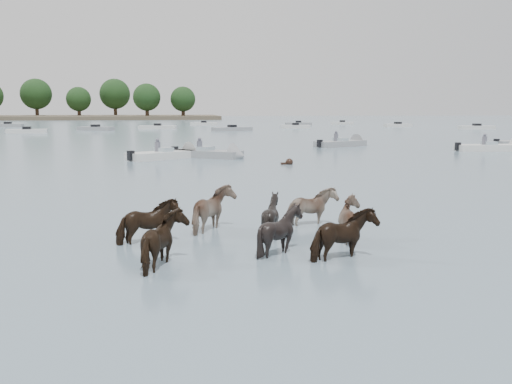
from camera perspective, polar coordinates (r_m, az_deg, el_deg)
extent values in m
plane|color=slate|center=(12.66, 8.25, -6.22)|extent=(400.00, 400.00, 0.00)
imported|color=black|center=(13.54, -11.21, -3.42)|extent=(1.66, 1.28, 1.28)
imported|color=gray|center=(14.64, -4.29, -2.14)|extent=(1.32, 1.50, 1.39)
imported|color=black|center=(13.97, 1.58, -2.87)|extent=(1.51, 1.45, 1.28)
imported|color=gray|center=(15.35, 5.73, -1.88)|extent=(1.64, 1.15, 1.26)
imported|color=black|center=(11.47, -9.30, -5.42)|extent=(1.27, 1.44, 1.34)
imported|color=black|center=(12.34, 2.56, -4.39)|extent=(1.26, 1.13, 1.30)
imported|color=black|center=(12.00, 9.07, -4.84)|extent=(1.71, 1.29, 1.31)
imported|color=#7D6655|center=(13.78, 10.26, -3.18)|extent=(1.42, 1.54, 1.28)
sphere|color=black|center=(31.79, 3.49, 3.11)|extent=(0.44, 0.44, 0.44)
cube|color=black|center=(31.75, 3.04, 2.93)|extent=(0.50, 0.22, 0.18)
cube|color=silver|center=(35.69, -9.55, 3.76)|extent=(4.91, 4.12, 0.55)
cone|color=silver|center=(37.13, -6.45, 4.01)|extent=(1.66, 1.83, 1.60)
cube|color=#99ADB7|center=(35.66, -9.56, 4.32)|extent=(1.30, 1.38, 0.35)
cube|color=black|center=(34.36, -12.91, 3.72)|extent=(0.49, 0.49, 0.60)
cylinder|color=#595966|center=(35.66, -10.22, 4.62)|extent=(0.36, 0.36, 0.70)
sphere|color=#595966|center=(35.63, -10.24, 5.34)|extent=(0.24, 0.24, 0.24)
cube|color=gray|center=(36.30, -5.25, 3.93)|extent=(4.91, 4.06, 0.55)
cone|color=gray|center=(35.13, -1.84, 3.80)|extent=(1.65, 1.83, 1.60)
cube|color=#99ADB7|center=(36.27, -5.26, 4.48)|extent=(1.29, 1.38, 0.35)
cube|color=black|center=(37.58, -8.45, 4.26)|extent=(0.49, 0.49, 0.60)
cylinder|color=#595966|center=(36.23, -5.90, 4.78)|extent=(0.36, 0.36, 0.70)
sphere|color=#595966|center=(36.21, -5.91, 5.49)|extent=(0.24, 0.24, 0.24)
cube|color=gray|center=(46.96, 8.79, 4.96)|extent=(4.96, 3.60, 0.55)
cone|color=gray|center=(48.67, 10.78, 5.04)|extent=(1.53, 1.83, 1.60)
cube|color=#99ADB7|center=(46.94, 8.80, 5.39)|extent=(1.22, 1.36, 0.35)
cube|color=black|center=(45.30, 6.65, 5.06)|extent=(0.47, 0.47, 0.60)
cylinder|color=#595966|center=(46.81, 8.33, 5.63)|extent=(0.36, 0.36, 0.70)
sphere|color=#595966|center=(46.79, 8.35, 6.18)|extent=(0.24, 0.24, 0.24)
cube|color=silver|center=(45.30, 23.09, 4.22)|extent=(5.02, 1.91, 0.55)
cube|color=#99ADB7|center=(45.27, 23.12, 4.66)|extent=(0.87, 1.17, 0.35)
cube|color=black|center=(44.17, 20.28, 4.48)|extent=(0.37, 0.37, 0.60)
cylinder|color=#595966|center=(45.05, 22.70, 4.93)|extent=(0.36, 0.36, 0.70)
sphere|color=#595966|center=(45.03, 22.73, 5.50)|extent=(0.24, 0.24, 0.24)
cube|color=black|center=(50.56, 23.76, 4.76)|extent=(0.39, 0.39, 0.60)
cube|color=gray|center=(102.49, -24.43, 6.32)|extent=(5.14, 2.04, 0.60)
cube|color=black|center=(102.48, -24.44, 6.53)|extent=(1.10, 1.10, 0.50)
cube|color=silver|center=(76.20, -22.74, 5.83)|extent=(5.05, 2.11, 0.60)
cube|color=black|center=(76.18, -22.76, 6.12)|extent=(1.12, 1.12, 0.50)
cube|color=gray|center=(82.41, -16.37, 6.33)|extent=(5.43, 3.51, 0.60)
cube|color=black|center=(82.40, -16.38, 6.59)|extent=(1.32, 1.32, 0.50)
cube|color=silver|center=(85.75, -10.21, 6.63)|extent=(5.87, 2.51, 0.60)
cube|color=black|center=(85.74, -10.21, 6.88)|extent=(1.17, 1.17, 0.50)
cube|color=silver|center=(101.48, -5.46, 7.04)|extent=(5.01, 1.64, 0.60)
cube|color=black|center=(101.47, -5.46, 7.26)|extent=(1.03, 1.03, 0.50)
cube|color=gray|center=(77.72, -2.51, 6.55)|extent=(6.02, 3.59, 0.60)
cube|color=black|center=(77.70, -2.51, 6.83)|extent=(1.30, 1.30, 0.50)
cube|color=silver|center=(87.14, 4.13, 6.78)|extent=(4.64, 1.91, 0.60)
cube|color=black|center=(87.13, 4.13, 7.03)|extent=(1.09, 1.09, 0.50)
cube|color=gray|center=(102.06, 4.44, 7.06)|extent=(4.96, 2.13, 0.60)
cube|color=black|center=(102.05, 4.44, 7.28)|extent=(1.12, 1.12, 0.50)
cube|color=silver|center=(106.55, 8.97, 7.06)|extent=(4.47, 2.45, 0.60)
cube|color=black|center=(106.54, 8.98, 7.26)|extent=(1.21, 1.21, 0.50)
cube|color=silver|center=(96.38, 14.55, 6.71)|extent=(4.75, 1.76, 0.60)
cube|color=black|center=(96.37, 14.56, 6.94)|extent=(1.05, 1.05, 0.50)
cube|color=silver|center=(90.18, 21.99, 6.23)|extent=(5.39, 1.81, 0.60)
cube|color=black|center=(90.17, 22.01, 6.47)|extent=(1.06, 1.06, 0.50)
cylinder|color=#382619|center=(171.57, -21.84, 7.74)|extent=(1.00, 1.00, 3.93)
sphere|color=black|center=(171.61, -21.94, 9.45)|extent=(8.74, 8.74, 8.74)
cylinder|color=#382619|center=(165.84, -17.93, 7.79)|extent=(1.00, 1.00, 3.11)
sphere|color=black|center=(165.85, -18.00, 9.19)|extent=(6.91, 6.91, 6.91)
cylinder|color=#382619|center=(169.82, -14.43, 8.10)|extent=(1.00, 1.00, 4.01)
sphere|color=black|center=(169.86, -14.49, 9.86)|extent=(8.91, 8.91, 8.91)
cylinder|color=#382619|center=(154.71, -11.26, 8.04)|extent=(1.00, 1.00, 3.35)
sphere|color=black|center=(154.73, -11.31, 9.66)|extent=(7.44, 7.44, 7.44)
cylinder|color=#382619|center=(154.70, -7.59, 8.08)|extent=(1.00, 1.00, 3.08)
sphere|color=black|center=(154.71, -7.62, 9.57)|extent=(6.85, 6.85, 6.85)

